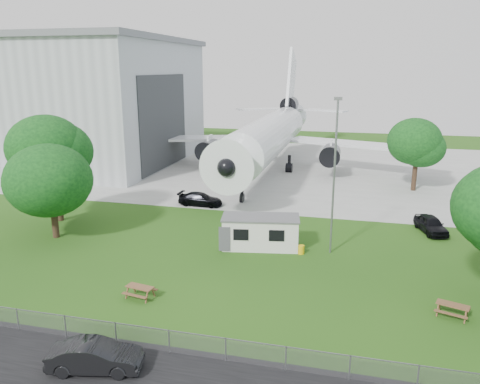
% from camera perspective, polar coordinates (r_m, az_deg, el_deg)
% --- Properties ---
extents(ground, '(160.00, 160.00, 0.00)m').
position_cam_1_polar(ground, '(33.75, -3.97, -9.95)').
color(ground, '#316119').
extents(concrete_apron, '(120.00, 46.00, 0.03)m').
position_cam_1_polar(concrete_apron, '(69.24, 5.69, 3.02)').
color(concrete_apron, '#B7B7B2').
rests_on(concrete_apron, ground).
extents(hangar, '(43.00, 31.00, 18.55)m').
position_cam_1_polar(hangar, '(80.76, -22.56, 10.39)').
color(hangar, '#B2B7BC').
rests_on(hangar, ground).
extents(airliner, '(46.36, 47.73, 17.69)m').
position_cam_1_polar(airliner, '(66.58, 3.82, 7.17)').
color(airliner, white).
rests_on(airliner, ground).
extents(site_cabin, '(6.93, 3.69, 2.62)m').
position_cam_1_polar(site_cabin, '(37.99, 2.53, -4.89)').
color(site_cabin, silver).
rests_on(site_cabin, ground).
extents(picnic_west, '(2.04, 1.79, 0.76)m').
position_cam_1_polar(picnic_west, '(31.20, -12.04, -12.45)').
color(picnic_west, brown).
rests_on(picnic_west, ground).
extents(picnic_east, '(2.18, 1.99, 0.76)m').
position_cam_1_polar(picnic_east, '(31.13, 24.38, -13.61)').
color(picnic_east, brown).
rests_on(picnic_east, ground).
extents(fence, '(58.00, 0.04, 1.30)m').
position_cam_1_polar(fence, '(26.01, -10.71, -18.38)').
color(fence, gray).
rests_on(fence, ground).
extents(lamp_mast, '(0.16, 0.16, 12.00)m').
position_cam_1_polar(lamp_mast, '(36.26, 11.38, 1.58)').
color(lamp_mast, slate).
rests_on(lamp_mast, ground).
extents(tree_west_big, '(7.40, 7.40, 10.32)m').
position_cam_1_polar(tree_west_big, '(46.65, -21.72, 4.50)').
color(tree_west_big, '#382619').
rests_on(tree_west_big, ground).
extents(tree_west_small, '(7.77, 7.77, 8.84)m').
position_cam_1_polar(tree_west_small, '(42.29, -22.09, 1.19)').
color(tree_west_small, '#382619').
rests_on(tree_west_small, ground).
extents(tree_far_apron, '(6.74, 6.74, 8.85)m').
position_cam_1_polar(tree_far_apron, '(58.51, 20.81, 5.37)').
color(tree_far_apron, '#382619').
rests_on(tree_far_apron, ground).
extents(car_centre_sedan, '(4.72, 2.48, 1.48)m').
position_cam_1_polar(car_centre_sedan, '(24.78, -17.24, -18.64)').
color(car_centre_sedan, black).
rests_on(car_centre_sedan, ground).
extents(car_ne_hatch, '(2.90, 4.70, 1.49)m').
position_cam_1_polar(car_ne_hatch, '(44.79, 22.25, -3.69)').
color(car_ne_hatch, black).
rests_on(car_ne_hatch, ground).
extents(car_apron_van, '(4.74, 2.01, 1.37)m').
position_cam_1_polar(car_apron_van, '(49.74, -4.86, -0.89)').
color(car_apron_van, black).
rests_on(car_apron_van, ground).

